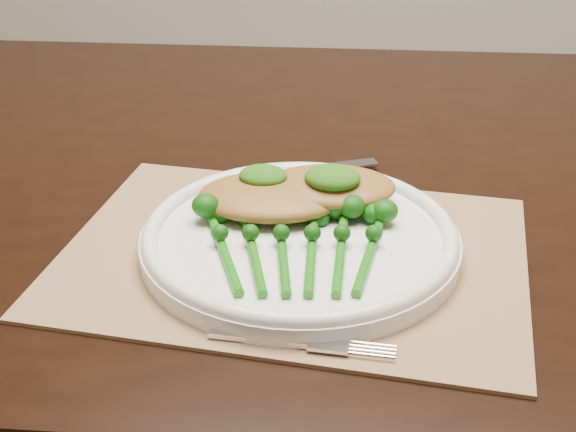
% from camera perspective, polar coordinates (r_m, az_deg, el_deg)
% --- Properties ---
extents(dining_table, '(1.67, 1.03, 0.75)m').
position_cam_1_polar(dining_table, '(1.14, 3.79, -13.59)').
color(dining_table, black).
rests_on(dining_table, ground).
extents(placemat, '(0.44, 0.33, 0.00)m').
position_cam_1_polar(placemat, '(0.74, 0.38, -2.75)').
color(placemat, '#946F4B').
rests_on(placemat, dining_table).
extents(dinner_plate, '(0.29, 0.29, 0.03)m').
position_cam_1_polar(dinner_plate, '(0.74, 0.86, -1.56)').
color(dinner_plate, white).
rests_on(dinner_plate, placemat).
extents(knife, '(0.18, 0.09, 0.01)m').
position_cam_1_polar(knife, '(0.88, -0.62, 3.05)').
color(knife, silver).
rests_on(knife, placemat).
extents(fork, '(0.15, 0.02, 0.00)m').
position_cam_1_polar(fork, '(0.62, 1.82, -9.04)').
color(fork, silver).
rests_on(fork, placemat).
extents(chicken_fillet_left, '(0.15, 0.11, 0.03)m').
position_cam_1_polar(chicken_fillet_left, '(0.77, -1.24, 1.38)').
color(chicken_fillet_left, olive).
rests_on(chicken_fillet_left, dinner_plate).
extents(chicken_fillet_right, '(0.14, 0.10, 0.03)m').
position_cam_1_polar(chicken_fillet_right, '(0.78, 3.00, 2.12)').
color(chicken_fillet_right, olive).
rests_on(chicken_fillet_right, dinner_plate).
extents(pesto_dollop_left, '(0.05, 0.04, 0.02)m').
position_cam_1_polar(pesto_dollop_left, '(0.78, -1.78, 2.88)').
color(pesto_dollop_left, '#1A470A').
rests_on(pesto_dollop_left, chicken_fillet_left).
extents(pesto_dollop_right, '(0.05, 0.05, 0.02)m').
position_cam_1_polar(pesto_dollop_right, '(0.77, 3.19, 2.75)').
color(pesto_dollop_right, '#1A470A').
rests_on(pesto_dollop_right, chicken_fillet_right).
extents(broccolini_bundle, '(0.17, 0.19, 0.04)m').
position_cam_1_polar(broccolini_bundle, '(0.70, 0.64, -2.63)').
color(broccolini_bundle, '#17650D').
rests_on(broccolini_bundle, dinner_plate).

